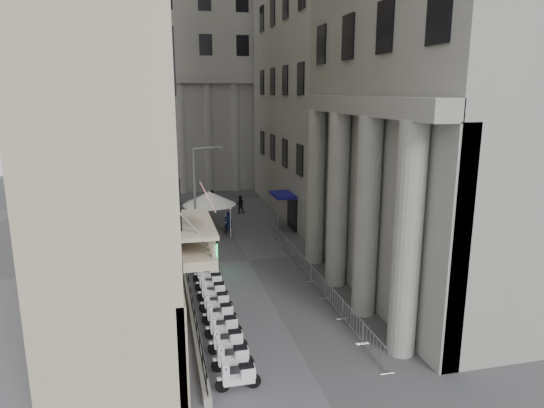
{
  "coord_description": "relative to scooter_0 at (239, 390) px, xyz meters",
  "views": [
    {
      "loc": [
        -5.59,
        -11.32,
        11.03
      ],
      "look_at": [
        0.94,
        16.24,
        4.5
      ],
      "focal_mm": 32.0,
      "sensor_mm": 36.0,
      "label": 1
    }
  ],
  "objects": [
    {
      "name": "far_building",
      "position": [
        3.04,
        43.1,
        15.0
      ],
      "size": [
        22.0,
        10.0,
        30.0
      ],
      "primitive_type": "cube",
      "color": "#A6A49D",
      "rests_on": "ground"
    },
    {
      "name": "iron_fence",
      "position": [
        -1.26,
        13.1,
        0.0
      ],
      "size": [
        0.3,
        28.0,
        1.4
      ],
      "primitive_type": null,
      "color": "black",
      "rests_on": "ground"
    },
    {
      "name": "blue_awning",
      "position": [
        7.19,
        21.1,
        0.0
      ],
      "size": [
        1.6,
        3.0,
        3.0
      ],
      "primitive_type": null,
      "color": "navy",
      "rests_on": "ground"
    },
    {
      "name": "flag",
      "position": [
        -0.96,
        0.1,
        0.0
      ],
      "size": [
        1.0,
        1.4,
        8.2
      ],
      "primitive_type": null,
      "color": "#9E0C11",
      "rests_on": "ground"
    },
    {
      "name": "scooter_0",
      "position": [
        0.0,
        0.0,
        0.0
      ],
      "size": [
        1.4,
        0.56,
        1.5
      ],
      "primitive_type": null,
      "rotation": [
        0.0,
        0.0,
        1.57
      ],
      "color": "white",
      "rests_on": "ground"
    },
    {
      "name": "scooter_1",
      "position": [
        0.0,
        1.38,
        0.0
      ],
      "size": [
        1.4,
        0.56,
        1.5
      ],
      "primitive_type": null,
      "rotation": [
        0.0,
        0.0,
        1.57
      ],
      "color": "white",
      "rests_on": "ground"
    },
    {
      "name": "scooter_2",
      "position": [
        0.0,
        2.77,
        0.0
      ],
      "size": [
        1.4,
        0.56,
        1.5
      ],
      "primitive_type": null,
      "rotation": [
        0.0,
        0.0,
        1.57
      ],
      "color": "white",
      "rests_on": "ground"
    },
    {
      "name": "scooter_3",
      "position": [
        0.0,
        4.15,
        0.0
      ],
      "size": [
        1.4,
        0.56,
        1.5
      ],
      "primitive_type": null,
      "rotation": [
        0.0,
        0.0,
        1.57
      ],
      "color": "white",
      "rests_on": "ground"
    },
    {
      "name": "scooter_4",
      "position": [
        0.0,
        5.53,
        0.0
      ],
      "size": [
        1.4,
        0.56,
        1.5
      ],
      "primitive_type": null,
      "rotation": [
        0.0,
        0.0,
        1.57
      ],
      "color": "white",
      "rests_on": "ground"
    },
    {
      "name": "scooter_5",
      "position": [
        0.0,
        6.92,
        0.0
      ],
      "size": [
        1.4,
        0.56,
        1.5
      ],
      "primitive_type": null,
      "rotation": [
        0.0,
        0.0,
        1.57
      ],
      "color": "white",
      "rests_on": "ground"
    },
    {
      "name": "scooter_6",
      "position": [
        0.0,
        8.3,
        0.0
      ],
      "size": [
        1.4,
        0.56,
        1.5
      ],
      "primitive_type": null,
      "rotation": [
        0.0,
        0.0,
        1.57
      ],
      "color": "white",
      "rests_on": "ground"
    },
    {
      "name": "scooter_7",
      "position": [
        0.0,
        9.68,
        0.0
      ],
      "size": [
        1.4,
        0.56,
        1.5
      ],
      "primitive_type": null,
      "rotation": [
        0.0,
        0.0,
        1.57
      ],
      "color": "white",
      "rests_on": "ground"
    },
    {
      "name": "scooter_8",
      "position": [
        0.0,
        11.06,
        0.0
      ],
      "size": [
        1.4,
        0.56,
        1.5
      ],
      "primitive_type": null,
      "rotation": [
        0.0,
        0.0,
        1.57
      ],
      "color": "white",
      "rests_on": "ground"
    },
    {
      "name": "scooter_9",
      "position": [
        0.0,
        12.45,
        0.0
      ],
      "size": [
        1.4,
        0.56,
        1.5
      ],
      "primitive_type": null,
      "rotation": [
        0.0,
        0.0,
        1.57
      ],
      "color": "white",
      "rests_on": "ground"
    },
    {
      "name": "scooter_10",
      "position": [
        0.0,
        13.83,
        0.0
      ],
      "size": [
        1.4,
        0.56,
        1.5
      ],
      "primitive_type": null,
      "rotation": [
        0.0,
        0.0,
        1.57
      ],
      "color": "white",
      "rests_on": "ground"
    },
    {
      "name": "scooter_11",
      "position": [
        0.0,
        15.21,
        0.0
      ],
      "size": [
        1.4,
        0.56,
        1.5
      ],
      "primitive_type": null,
      "rotation": [
        0.0,
        0.0,
        1.57
      ],
      "color": "white",
      "rests_on": "ground"
    },
    {
      "name": "scooter_12",
      "position": [
        0.0,
        16.6,
        0.0
      ],
      "size": [
        1.4,
        0.56,
        1.5
      ],
      "primitive_type": null,
      "rotation": [
        0.0,
        0.0,
        1.57
      ],
      "color": "white",
      "rests_on": "ground"
    },
    {
      "name": "scooter_13",
      "position": [
        0.0,
        17.98,
        0.0
      ],
      "size": [
        1.4,
        0.56,
        1.5
      ],
      "primitive_type": null,
      "rotation": [
        0.0,
        0.0,
        1.57
      ],
      "color": "white",
      "rests_on": "ground"
    },
    {
      "name": "barrier_0",
      "position": [
        5.97,
        0.84,
        0.0
      ],
      "size": [
        0.6,
        2.4,
        1.1
      ],
      "primitive_type": null,
      "color": "#A3A5AA",
      "rests_on": "ground"
    },
    {
      "name": "barrier_1",
      "position": [
        5.97,
        3.34,
        0.0
      ],
      "size": [
        0.6,
        2.4,
        1.1
      ],
      "primitive_type": null,
      "color": "#A3A5AA",
      "rests_on": "ground"
    },
    {
      "name": "barrier_2",
      "position": [
        5.97,
        5.84,
        0.0
      ],
      "size": [
        0.6,
        2.4,
        1.1
      ],
      "primitive_type": null,
      "color": "#A3A5AA",
      "rests_on": "ground"
    },
    {
      "name": "barrier_3",
      "position": [
        5.97,
        8.34,
        0.0
      ],
      "size": [
        0.6,
        2.4,
        1.1
      ],
      "primitive_type": null,
      "color": "#A3A5AA",
      "rests_on": "ground"
    },
    {
      "name": "barrier_4",
      "position": [
        5.97,
        10.84,
        0.0
      ],
      "size": [
        0.6,
        2.4,
        1.1
      ],
      "primitive_type": null,
      "color": "#A3A5AA",
      "rests_on": "ground"
    },
    {
      "name": "barrier_5",
      "position": [
        5.97,
        13.34,
        0.0
      ],
      "size": [
        0.6,
        2.4,
        1.1
      ],
      "primitive_type": null,
      "color": "#A3A5AA",
      "rests_on": "ground"
    },
    {
      "name": "barrier_6",
      "position": [
        5.97,
        15.84,
        0.0
      ],
      "size": [
        0.6,
        2.4,
        1.1
      ],
      "primitive_type": null,
      "color": "#A3A5AA",
      "rests_on": "ground"
    },
    {
      "name": "barrier_7",
      "position": [
        5.97,
        18.34,
        0.0
      ],
      "size": [
        0.6,
        2.4,
        1.1
      ],
      "primitive_type": null,
      "color": "#A3A5AA",
      "rests_on": "ground"
    },
    {
      "name": "security_tent",
      "position": [
        1.2,
        21.32,
        2.86
      ],
      "size": [
        4.22,
        4.22,
        3.43
      ],
      "color": "white",
      "rests_on": "ground"
    },
    {
      "name": "street_lamp",
      "position": [
        0.05,
        17.2,
        4.33
      ],
      "size": [
        2.25,
        1.08,
        7.34
      ],
      "rotation": [
        0.0,
        0.0,
        0.4
      ],
      "color": "#96989E",
      "rests_on": "ground"
    },
    {
      "name": "info_kiosk",
      "position": [
        0.55,
        12.67,
        0.99
      ],
      "size": [
        0.58,
        0.96,
        1.95
      ],
      "rotation": [
        0.0,
        0.0,
        -0.36
      ],
      "color": "black",
      "rests_on": "ground"
    },
    {
      "name": "pedestrian_a",
      "position": [
        2.62,
        20.73,
        0.9
      ],
      "size": [
        0.75,
        0.59,
        1.81
      ],
      "primitive_type": "imported",
      "rotation": [
        0.0,
        0.0,
        2.87
      ],
      "color": "#0C1533",
      "rests_on": "ground"
    },
    {
      "name": "pedestrian_b",
      "position": [
        4.7,
        27.45,
        0.83
      ],
      "size": [
        0.83,
        0.65,
        1.66
      ],
      "primitive_type": "imported",
      "rotation": [
        0.0,
        0.0,
        3.11
      ],
      "color": "black",
      "rests_on": "ground"
    },
    {
      "name": "pedestrian_c",
      "position": [
        2.48,
        30.62,
        0.83
      ],
      "size": [
        0.96,
        0.84,
        1.66
      ],
      "primitive_type": "imported",
      "rotation": [
        0.0,
        0.0,
        3.63
      ],
      "color": "black",
      "rests_on": "ground"
    }
  ]
}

